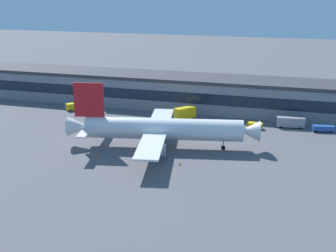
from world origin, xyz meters
TOP-DOWN VIEW (x-y plane):
  - ground_plane at (0.00, 0.00)m, footprint 600.00×600.00m
  - terminal_building at (0.00, 49.04)m, footprint 174.60×17.85m
  - airliner at (1.92, 5.13)m, footprint 51.90×44.17m
  - follow_me_car at (24.79, 30.04)m, footprint 4.56×2.37m
  - belt_loader at (44.63, 32.48)m, footprint 6.64×3.04m
  - catering_truck at (1.28, 33.12)m, footprint 6.60×7.20m
  - crew_van at (-39.63, 33.66)m, footprint 4.89×5.47m
  - fuel_truck at (34.92, 34.23)m, footprint 8.66×3.72m
  - traffic_cone_0 at (-18.76, -3.73)m, footprint 0.56×0.56m
  - traffic_cone_1 at (-11.70, -5.93)m, footprint 0.47×0.47m
  - traffic_cone_2 at (10.31, -5.79)m, footprint 0.59×0.59m
  - traffic_cone_3 at (7.85, -8.43)m, footprint 0.46×0.46m

SIDE VIEW (x-z plane):
  - ground_plane at x=0.00m, z-range 0.00..0.00m
  - traffic_cone_3 at x=7.85m, z-range 0.00..0.58m
  - traffic_cone_1 at x=-11.70m, z-range 0.00..0.59m
  - traffic_cone_0 at x=-18.76m, z-range 0.00..0.70m
  - traffic_cone_2 at x=10.31m, z-range 0.00..0.74m
  - follow_me_car at x=24.79m, z-range 0.17..2.02m
  - belt_loader at x=44.63m, z-range 0.18..2.13m
  - crew_van at x=-39.63m, z-range 0.18..2.73m
  - fuel_truck at x=34.92m, z-range 0.21..3.56m
  - catering_truck at x=1.28m, z-range 0.22..4.37m
  - airliner at x=1.92m, z-range -3.44..14.15m
  - terminal_building at x=0.00m, z-range 0.02..11.54m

